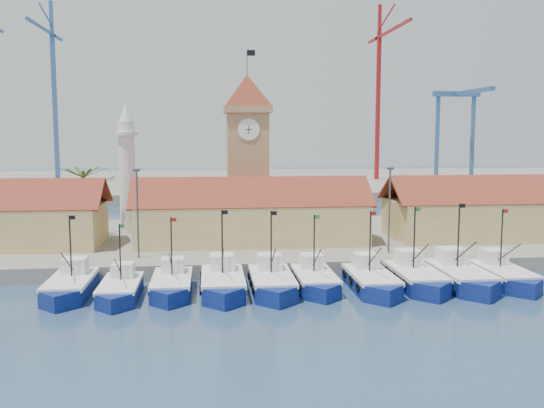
{
  "coord_description": "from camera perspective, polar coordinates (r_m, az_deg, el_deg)",
  "views": [
    {
      "loc": [
        -4.89,
        -49.37,
        14.12
      ],
      "look_at": [
        2.23,
        18.0,
        6.12
      ],
      "focal_mm": 40.0,
      "sensor_mm": 36.0,
      "label": 1
    }
  ],
  "objects": [
    {
      "name": "boat_7",
      "position": [
        57.27,
        13.46,
        -6.9
      ],
      "size": [
        3.75,
        10.26,
        7.77
      ],
      "color": "navy",
      "rests_on": "ground"
    },
    {
      "name": "boat_2",
      "position": [
        54.3,
        -9.43,
        -7.64
      ],
      "size": [
        3.41,
        9.35,
        7.07
      ],
      "color": "navy",
      "rests_on": "ground"
    },
    {
      "name": "crane_blue_near",
      "position": [
        161.18,
        -19.93,
        10.7
      ],
      "size": [
        1.0,
        31.22,
        44.18
      ],
      "color": "#305B93",
      "rests_on": "terminal"
    },
    {
      "name": "clock_tower",
      "position": [
        75.55,
        -2.33,
        5.09
      ],
      "size": [
        5.8,
        5.8,
        22.7
      ],
      "color": "tan",
      "rests_on": "quay"
    },
    {
      "name": "boat_0",
      "position": [
        55.75,
        -18.5,
        -7.48
      ],
      "size": [
        3.56,
        9.76,
        7.38
      ],
      "color": "navy",
      "rests_on": "ground"
    },
    {
      "name": "boat_1",
      "position": [
        53.76,
        -14.13,
        -7.94
      ],
      "size": [
        3.24,
        8.87,
        6.71
      ],
      "color": "navy",
      "rests_on": "ground"
    },
    {
      "name": "hall_right",
      "position": [
        79.22,
        21.79,
        -1.1
      ],
      "size": [
        31.2,
        10.13,
        7.61
      ],
      "color": "tan",
      "rests_on": "quay"
    },
    {
      "name": "boat_4",
      "position": [
        54.06,
        0.02,
        -7.55
      ],
      "size": [
        3.67,
        10.07,
        7.62
      ],
      "color": "navy",
      "rests_on": "ground"
    },
    {
      "name": "boat_8",
      "position": [
        58.56,
        17.39,
        -6.69
      ],
      "size": [
        3.9,
        10.68,
        8.08
      ],
      "color": "navy",
      "rests_on": "ground"
    },
    {
      "name": "boat_5",
      "position": [
        55.25,
        4.12,
        -7.3
      ],
      "size": [
        3.43,
        9.4,
        7.11
      ],
      "color": "navy",
      "rests_on": "ground"
    },
    {
      "name": "boat_9",
      "position": [
        60.68,
        21.04,
        -6.43
      ],
      "size": [
        3.59,
        9.84,
        7.45
      ],
      "color": "navy",
      "rests_on": "ground"
    },
    {
      "name": "boat_6",
      "position": [
        55.41,
        9.39,
        -7.29
      ],
      "size": [
        3.63,
        9.93,
        7.51
      ],
      "color": "navy",
      "rests_on": "ground"
    },
    {
      "name": "palm_tree",
      "position": [
        77.27,
        -17.28,
        0.58
      ],
      "size": [
        5.6,
        5.03,
        8.39
      ],
      "color": "brown",
      "rests_on": "quay"
    },
    {
      "name": "hall_center",
      "position": [
        70.27,
        -1.98,
        -1.56
      ],
      "size": [
        27.04,
        10.13,
        7.61
      ],
      "color": "tan",
      "rests_on": "quay"
    },
    {
      "name": "boat_3",
      "position": [
        53.89,
        -4.65,
        -7.6
      ],
      "size": [
        3.74,
        10.25,
        7.75
      ],
      "color": "navy",
      "rests_on": "ground"
    },
    {
      "name": "lamp_posts",
      "position": [
        62.07,
        -1.0,
        -0.34
      ],
      "size": [
        80.7,
        0.25,
        9.03
      ],
      "color": "#3F3F44",
      "rests_on": "quay"
    },
    {
      "name": "crane_red_right",
      "position": [
        159.44,
        10.14,
        11.18
      ],
      "size": [
        1.0,
        34.45,
        44.39
      ],
      "color": "maroon",
      "rests_on": "terminal"
    },
    {
      "name": "ground",
      "position": [
        51.58,
        -0.36,
        -9.16
      ],
      "size": [
        400.0,
        400.0,
        0.0
      ],
      "primitive_type": "plane",
      "color": "navy",
      "rests_on": "ground"
    },
    {
      "name": "gantry",
      "position": [
        169.85,
        17.36,
        8.43
      ],
      "size": [
        13.0,
        22.0,
        23.2
      ],
      "color": "#305B93",
      "rests_on": "terminal"
    },
    {
      "name": "terminal",
      "position": [
        159.98,
        -4.26,
        2.01
      ],
      "size": [
        240.0,
        80.0,
        2.0
      ],
      "primitive_type": "cube",
      "color": "gray",
      "rests_on": "ground"
    },
    {
      "name": "minaret",
      "position": [
        78.15,
        -13.48,
        3.33
      ],
      "size": [
        3.0,
        3.0,
        16.3
      ],
      "color": "silver",
      "rests_on": "quay"
    },
    {
      "name": "quay",
      "position": [
        74.73,
        -2.19,
        -3.58
      ],
      "size": [
        140.0,
        32.0,
        1.5
      ],
      "primitive_type": "cube",
      "color": "gray",
      "rests_on": "ground"
    }
  ]
}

